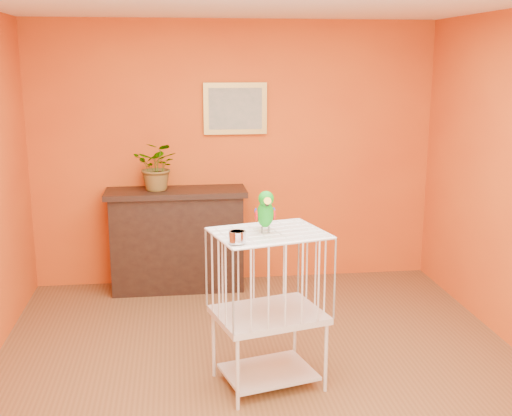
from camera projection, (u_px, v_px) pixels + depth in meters
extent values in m
plane|color=brown|center=(267.00, 383.00, 4.50)|extent=(4.50, 4.50, 0.00)
plane|color=#CC5113|center=(235.00, 154.00, 6.38)|extent=(4.00, 0.00, 4.00)
plane|color=#CC5113|center=(371.00, 354.00, 2.03)|extent=(4.00, 0.00, 4.00)
cube|color=black|center=(177.00, 242.00, 6.27)|extent=(1.26, 0.42, 0.94)
cube|color=black|center=(176.00, 192.00, 6.16)|extent=(1.34, 0.48, 0.05)
cube|color=black|center=(178.00, 248.00, 6.08)|extent=(0.88, 0.02, 0.47)
cube|color=maroon|center=(150.00, 255.00, 6.21)|extent=(0.05, 0.19, 0.29)
cube|color=#2F4C26|center=(159.00, 255.00, 6.22)|extent=(0.05, 0.19, 0.29)
cube|color=maroon|center=(169.00, 254.00, 6.23)|extent=(0.05, 0.19, 0.29)
cube|color=#2F4C26|center=(180.00, 254.00, 6.24)|extent=(0.05, 0.19, 0.29)
cube|color=maroon|center=(191.00, 254.00, 6.26)|extent=(0.05, 0.19, 0.29)
imported|color=#26722D|center=(158.00, 171.00, 6.14)|extent=(0.55, 0.58, 0.36)
cube|color=#AF8C3E|center=(235.00, 109.00, 6.25)|extent=(0.62, 0.03, 0.50)
cube|color=gray|center=(235.00, 109.00, 6.23)|extent=(0.52, 0.01, 0.40)
cube|color=silver|center=(268.00, 372.00, 4.47)|extent=(0.70, 0.60, 0.02)
cube|color=silver|center=(269.00, 315.00, 4.38)|extent=(0.82, 0.71, 0.04)
cube|color=silver|center=(269.00, 233.00, 4.25)|extent=(0.82, 0.71, 0.01)
cylinder|color=silver|center=(238.00, 375.00, 4.10)|extent=(0.03, 0.03, 0.49)
cylinder|color=silver|center=(326.00, 358.00, 4.33)|extent=(0.03, 0.03, 0.49)
cylinder|color=silver|center=(214.00, 344.00, 4.54)|extent=(0.03, 0.03, 0.49)
cylinder|color=silver|center=(295.00, 330.00, 4.78)|extent=(0.03, 0.03, 0.49)
cylinder|color=silver|center=(237.00, 237.00, 3.98)|extent=(0.11, 0.11, 0.07)
cylinder|color=#59544C|center=(262.00, 230.00, 4.24)|extent=(0.01, 0.01, 0.04)
cylinder|color=#59544C|center=(269.00, 230.00, 4.25)|extent=(0.01, 0.01, 0.04)
ellipsoid|color=#0B8612|center=(265.00, 214.00, 4.22)|extent=(0.11, 0.16, 0.21)
ellipsoid|color=#0B8612|center=(266.00, 199.00, 4.16)|extent=(0.10, 0.11, 0.10)
cone|color=#FBAA15|center=(267.00, 202.00, 4.12)|extent=(0.05, 0.07, 0.07)
cone|color=black|center=(267.00, 204.00, 4.13)|extent=(0.03, 0.03, 0.03)
sphere|color=black|center=(261.00, 198.00, 4.14)|extent=(0.01, 0.01, 0.01)
sphere|color=black|center=(272.00, 197.00, 4.15)|extent=(0.01, 0.01, 0.01)
ellipsoid|color=#A50C0C|center=(257.00, 215.00, 4.22)|extent=(0.03, 0.06, 0.07)
ellipsoid|color=navy|center=(274.00, 215.00, 4.24)|extent=(0.03, 0.06, 0.07)
cone|color=#0B8612|center=(264.00, 222.00, 4.30)|extent=(0.07, 0.14, 0.11)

